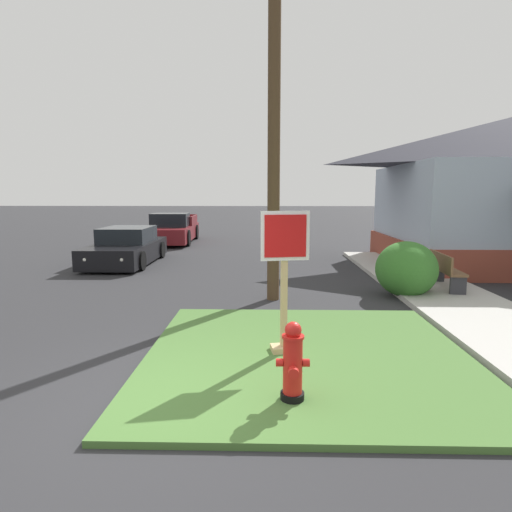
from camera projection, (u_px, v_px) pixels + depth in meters
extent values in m
plane|color=#2B2B2D|center=(150.00, 410.00, 4.75)|extent=(160.00, 160.00, 0.00)
cube|color=#477033|center=(307.00, 355.00, 6.25)|extent=(4.71, 4.64, 0.08)
cube|color=#B2AFA8|center=(448.00, 297.00, 9.69)|extent=(2.20, 14.26, 0.12)
cylinder|color=black|center=(292.00, 396.00, 4.83)|extent=(0.27, 0.28, 0.08)
cylinder|color=red|center=(293.00, 365.00, 4.78)|extent=(0.22, 0.22, 0.65)
cylinder|color=red|center=(293.00, 337.00, 4.73)|extent=(0.25, 0.25, 0.03)
sphere|color=red|center=(293.00, 330.00, 4.72)|extent=(0.19, 0.19, 0.19)
cube|color=red|center=(293.00, 324.00, 4.71)|extent=(0.04, 0.04, 0.04)
cylinder|color=red|center=(279.00, 362.00, 4.78)|extent=(0.08, 0.09, 0.09)
cylinder|color=red|center=(306.00, 363.00, 4.77)|extent=(0.08, 0.09, 0.09)
cylinder|color=red|center=(294.00, 373.00, 4.62)|extent=(0.12, 0.09, 0.12)
cube|color=tan|center=(284.00, 285.00, 6.16)|extent=(0.10, 0.10, 2.02)
cube|color=tan|center=(283.00, 348.00, 6.31)|extent=(0.40, 0.34, 0.08)
cube|color=white|center=(285.00, 236.00, 6.01)|extent=(0.70, 0.13, 0.71)
cube|color=red|center=(285.00, 236.00, 6.00)|extent=(0.60, 0.12, 0.60)
cylinder|color=black|center=(229.00, 317.00, 8.28)|extent=(0.70, 0.70, 0.02)
cube|color=black|center=(126.00, 252.00, 14.64)|extent=(1.88, 4.34, 0.64)
cube|color=black|center=(128.00, 235.00, 14.77)|extent=(1.60, 2.00, 0.56)
cylinder|color=black|center=(140.00, 261.00, 13.31)|extent=(0.23, 0.62, 0.62)
cylinder|color=black|center=(85.00, 261.00, 13.34)|extent=(0.23, 0.62, 0.62)
cylinder|color=black|center=(161.00, 250.00, 15.96)|extent=(0.23, 0.62, 0.62)
cylinder|color=black|center=(115.00, 250.00, 15.99)|extent=(0.23, 0.62, 0.62)
sphere|color=white|center=(122.00, 260.00, 12.53)|extent=(0.14, 0.14, 0.14)
sphere|color=red|center=(157.00, 243.00, 16.72)|extent=(0.12, 0.12, 0.12)
sphere|color=white|center=(85.00, 260.00, 12.55)|extent=(0.14, 0.14, 0.14)
sphere|color=red|center=(129.00, 243.00, 16.73)|extent=(0.12, 0.12, 0.12)
cube|color=maroon|center=(173.00, 232.00, 20.98)|extent=(2.16, 5.31, 0.68)
cube|color=black|center=(170.00, 220.00, 20.17)|extent=(1.76, 1.43, 0.68)
cube|color=maroon|center=(194.00, 220.00, 21.82)|extent=(0.19, 2.20, 0.44)
cube|color=maroon|center=(158.00, 220.00, 21.79)|extent=(0.19, 2.20, 0.44)
cube|color=maroon|center=(181.00, 218.00, 23.44)|extent=(1.74, 0.18, 0.44)
cylinder|color=black|center=(187.00, 238.00, 19.47)|extent=(0.29, 0.77, 0.76)
cylinder|color=black|center=(147.00, 238.00, 19.43)|extent=(0.29, 0.77, 0.76)
cylinder|color=black|center=(195.00, 232.00, 22.57)|extent=(0.29, 0.77, 0.76)
cylinder|color=black|center=(161.00, 232.00, 22.54)|extent=(0.29, 0.77, 0.76)
cube|color=brown|center=(448.00, 270.00, 10.34)|extent=(0.52, 1.65, 0.06)
cube|color=brown|center=(440.00, 261.00, 10.32)|extent=(0.17, 1.63, 0.38)
cube|color=#2D2D33|center=(458.00, 286.00, 9.65)|extent=(0.36, 0.09, 0.41)
cube|color=#2D2D33|center=(437.00, 274.00, 11.09)|extent=(0.36, 0.09, 0.41)
cylinder|color=#4C3823|center=(274.00, 106.00, 9.11)|extent=(0.28, 0.28, 8.56)
ellipsoid|color=#357029|center=(406.00, 269.00, 9.90)|extent=(1.42, 1.42, 1.31)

